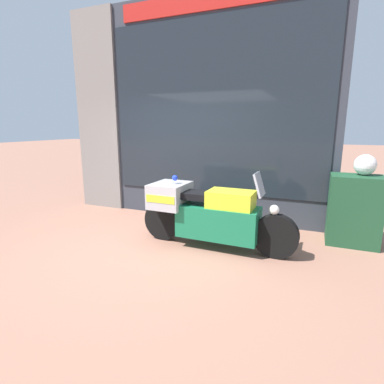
% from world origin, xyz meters
% --- Properties ---
extents(ground_plane, '(60.00, 60.00, 0.00)m').
position_xyz_m(ground_plane, '(0.00, 0.00, 0.00)').
color(ground_plane, '#9E6B56').
extents(shop_building, '(5.40, 0.55, 4.18)m').
position_xyz_m(shop_building, '(-0.42, 2.00, 2.10)').
color(shop_building, '#333842').
rests_on(shop_building, ground).
extents(window_display, '(3.92, 0.30, 1.94)m').
position_xyz_m(window_display, '(0.44, 2.03, 0.46)').
color(window_display, slate).
rests_on(window_display, ground).
extents(paramedic_motorcycle, '(2.43, 0.67, 1.20)m').
position_xyz_m(paramedic_motorcycle, '(0.83, 0.47, 0.54)').
color(paramedic_motorcycle, black).
rests_on(paramedic_motorcycle, ground).
extents(utility_cabinet, '(0.74, 0.55, 1.09)m').
position_xyz_m(utility_cabinet, '(2.92, 1.44, 0.55)').
color(utility_cabinet, '#1E4C2D').
rests_on(utility_cabinet, ground).
extents(white_helmet, '(0.32, 0.32, 0.32)m').
position_xyz_m(white_helmet, '(3.00, 1.52, 1.25)').
color(white_helmet, white).
rests_on(white_helmet, utility_cabinet).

